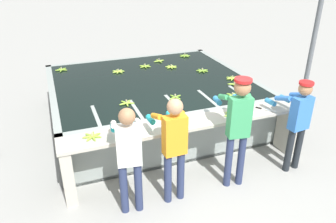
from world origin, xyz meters
TOP-DOWN VIEW (x-y plane):
  - ground_plane at (0.00, 0.00)m, footprint 80.00×80.00m
  - wash_tank at (-0.00, 2.21)m, footprint 4.03×3.57m
  - work_ledge at (0.00, 0.23)m, footprint 4.03×0.45m
  - worker_0 at (-1.12, -0.31)m, footprint 0.47×0.73m
  - worker_1 at (-0.49, -0.30)m, footprint 0.42×0.72m
  - worker_2 at (0.51, -0.30)m, footprint 0.48×0.75m
  - worker_3 at (1.63, -0.28)m, footprint 0.45×0.73m
  - banana_bunch_floating_0 at (1.23, 2.35)m, footprint 0.28×0.28m
  - banana_bunch_floating_1 at (0.13, 3.10)m, footprint 0.27×0.28m
  - banana_bunch_floating_2 at (1.60, 1.68)m, footprint 0.28×0.28m
  - banana_bunch_floating_3 at (1.13, 0.87)m, footprint 0.27×0.28m
  - banana_bunch_floating_4 at (1.46, 1.36)m, footprint 0.26×0.26m
  - banana_bunch_floating_5 at (-1.69, 3.51)m, footprint 0.27×0.28m
  - banana_bunch_floating_6 at (0.57, 3.38)m, footprint 0.28×0.28m
  - banana_bunch_floating_7 at (1.33, 3.56)m, footprint 0.28×0.28m
  - banana_bunch_floating_8 at (-0.53, 2.95)m, footprint 0.28×0.28m
  - banana_bunch_floating_9 at (0.68, 2.84)m, footprint 0.28×0.28m
  - banana_bunch_floating_10 at (-0.77, 1.23)m, footprint 0.28×0.27m
  - banana_bunch_floating_11 at (0.12, 1.17)m, footprint 0.27×0.27m
  - banana_bunch_ledge_0 at (-1.51, 0.27)m, footprint 0.28×0.28m
  - banana_bunch_ledge_1 at (0.71, 0.18)m, footprint 0.28×0.27m
  - knife_0 at (1.32, 0.21)m, footprint 0.24×0.30m
  - support_post_right at (2.74, 0.83)m, footprint 0.09×0.09m

SIDE VIEW (x-z plane):
  - ground_plane at x=0.00m, z-range 0.00..0.00m
  - wash_tank at x=0.00m, z-range -0.01..0.92m
  - work_ledge at x=0.00m, z-range 0.18..1.11m
  - knife_0 at x=1.32m, z-range 0.93..0.94m
  - worker_3 at x=1.63m, z-range 0.16..1.72m
  - banana_bunch_floating_0 at x=1.23m, z-range 0.90..0.98m
  - banana_bunch_floating_2 at x=1.60m, z-range 0.90..0.98m
  - banana_bunch_floating_7 at x=1.33m, z-range 0.90..0.98m
  - banana_bunch_floating_8 at x=-0.53m, z-range 0.90..0.98m
  - banana_bunch_floating_9 at x=0.68m, z-range 0.90..0.98m
  - banana_bunch_floating_1 at x=0.13m, z-range 0.90..0.98m
  - banana_bunch_floating_3 at x=1.13m, z-range 0.90..0.98m
  - banana_bunch_floating_5 at x=-1.69m, z-range 0.90..0.98m
  - banana_bunch_floating_10 at x=-0.77m, z-range 0.90..0.98m
  - banana_bunch_floating_4 at x=1.46m, z-range 0.90..0.98m
  - banana_bunch_floating_6 at x=0.57m, z-range 0.90..0.98m
  - banana_bunch_floating_11 at x=0.12m, z-range 0.90..0.98m
  - banana_bunch_ledge_0 at x=-1.51m, z-range 0.91..0.98m
  - banana_bunch_ledge_1 at x=0.71m, z-range 0.91..0.98m
  - worker_0 at x=-1.12m, z-range 0.15..1.74m
  - worker_1 at x=-0.49m, z-range 0.16..1.77m
  - worker_2 at x=0.51m, z-range 0.20..1.96m
  - support_post_right at x=2.74m, z-range 0.00..3.20m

